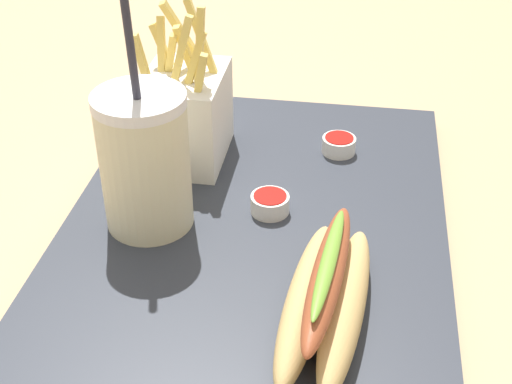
{
  "coord_description": "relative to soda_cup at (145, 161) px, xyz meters",
  "views": [
    {
      "loc": [
        0.54,
        0.08,
        0.42
      ],
      "look_at": [
        0.0,
        0.0,
        0.05
      ],
      "focal_mm": 49.67,
      "sensor_mm": 36.0,
      "label": 1
    }
  ],
  "objects": [
    {
      "name": "soda_cup",
      "position": [
        0.0,
        0.0,
        0.0
      ],
      "size": [
        0.08,
        0.08,
        0.23
      ],
      "color": "beige",
      "rests_on": "food_tray"
    },
    {
      "name": "ketchup_cup_2",
      "position": [
        -0.15,
        0.17,
        -0.06
      ],
      "size": [
        0.04,
        0.04,
        0.02
      ],
      "color": "white",
      "rests_on": "food_tray"
    },
    {
      "name": "ground_plane",
      "position": [
        -0.02,
        0.1,
        -0.1
      ],
      "size": [
        2.4,
        2.4,
        0.02
      ],
      "primitive_type": "cube",
      "color": "tan"
    },
    {
      "name": "food_tray",
      "position": [
        -0.02,
        0.1,
        -0.08
      ],
      "size": [
        0.5,
        0.36,
        0.02
      ],
      "primitive_type": "cube",
      "color": "#2D333D",
      "rests_on": "ground_plane"
    },
    {
      "name": "fries_basket",
      "position": [
        -0.12,
        0.01,
        -0.02
      ],
      "size": [
        0.11,
        0.08,
        0.17
      ],
      "color": "white",
      "rests_on": "food_tray"
    },
    {
      "name": "hot_dog_1",
      "position": [
        0.11,
        0.17,
        -0.04
      ],
      "size": [
        0.19,
        0.08,
        0.06
      ],
      "color": "tan",
      "rests_on": "food_tray"
    },
    {
      "name": "ketchup_cup_1",
      "position": [
        -0.03,
        0.11,
        -0.06
      ],
      "size": [
        0.04,
        0.04,
        0.02
      ],
      "color": "white",
      "rests_on": "food_tray"
    }
  ]
}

